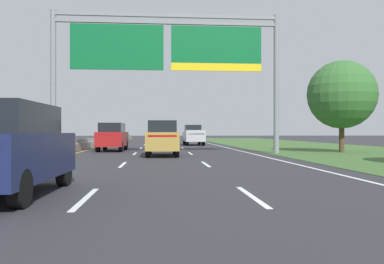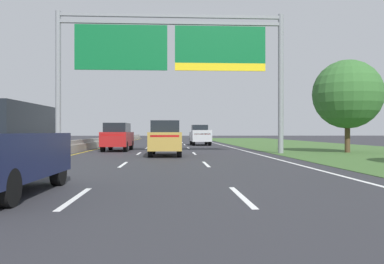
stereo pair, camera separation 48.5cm
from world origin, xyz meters
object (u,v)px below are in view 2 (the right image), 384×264
object	(u,v)px
overhead_sign_gantry	(171,54)
car_gold_centre_lane_suv	(165,138)
car_navy_left_lane_suv	(1,148)
roadside_tree_mid	(347,94)
pickup_truck_silver	(200,135)
car_red_left_lane_suv	(118,136)

from	to	relation	value
overhead_sign_gantry	car_gold_centre_lane_suv	size ratio (longest dim) A/B	3.20
overhead_sign_gantry	car_navy_left_lane_suv	world-z (taller)	overhead_sign_gantry
car_navy_left_lane_suv	overhead_sign_gantry	bearing A→B (deg)	-11.63
overhead_sign_gantry	roadside_tree_mid	distance (m)	12.51
pickup_truck_silver	roadside_tree_mid	xyz separation A→B (m)	(9.04, -16.28, 2.98)
car_red_left_lane_suv	car_gold_centre_lane_suv	world-z (taller)	same
car_red_left_lane_suv	roadside_tree_mid	distance (m)	16.93
car_gold_centre_lane_suv	car_navy_left_lane_suv	size ratio (longest dim) A/B	0.99
car_gold_centre_lane_suv	overhead_sign_gantry	bearing A→B (deg)	-9.08
car_red_left_lane_suv	roadside_tree_mid	world-z (taller)	roadside_tree_mid
overhead_sign_gantry	car_navy_left_lane_suv	bearing A→B (deg)	-103.18
overhead_sign_gantry	pickup_truck_silver	xyz separation A→B (m)	(3.18, 17.02, -5.53)
overhead_sign_gantry	roadside_tree_mid	world-z (taller)	overhead_sign_gantry
overhead_sign_gantry	pickup_truck_silver	world-z (taller)	overhead_sign_gantry
car_gold_centre_lane_suv	roadside_tree_mid	xyz separation A→B (m)	(12.57, 2.82, 2.96)
pickup_truck_silver	car_red_left_lane_suv	world-z (taller)	pickup_truck_silver
car_navy_left_lane_suv	roadside_tree_mid	size ratio (longest dim) A/B	0.74
car_red_left_lane_suv	roadside_tree_mid	bearing A→B (deg)	-100.84
car_red_left_lane_suv	car_navy_left_lane_suv	xyz separation A→B (m)	(0.08, -21.30, 0.00)
pickup_truck_silver	roadside_tree_mid	world-z (taller)	roadside_tree_mid
overhead_sign_gantry	car_navy_left_lane_suv	distance (m)	18.28
overhead_sign_gantry	pickup_truck_silver	bearing A→B (deg)	79.42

